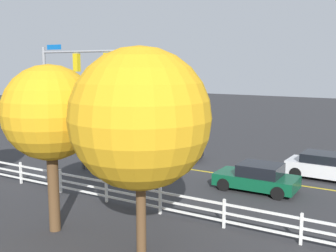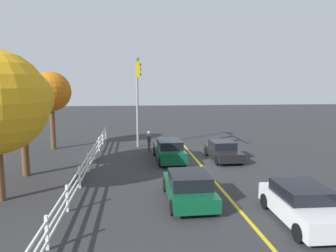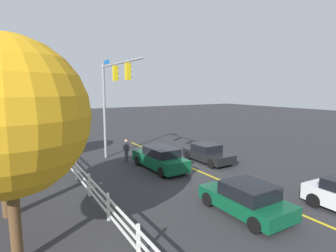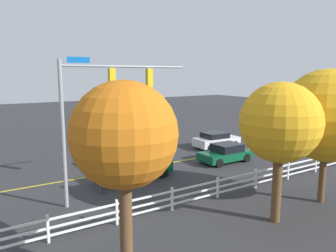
# 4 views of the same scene
# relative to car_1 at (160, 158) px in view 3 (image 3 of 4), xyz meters

# --- Properties ---
(ground_plane) EXTENTS (120.00, 120.00, 0.00)m
(ground_plane) POSITION_rel_car_1_xyz_m (-0.66, -1.95, -0.73)
(ground_plane) COLOR #2D2D30
(lane_center_stripe) EXTENTS (28.00, 0.16, 0.01)m
(lane_center_stripe) POSITION_rel_car_1_xyz_m (-4.66, -1.95, -0.73)
(lane_center_stripe) COLOR gold
(lane_center_stripe) RESTS_ON ground_plane
(signal_assembly) EXTENTS (7.07, 0.37, 7.36)m
(signal_assembly) POSITION_rel_car_1_xyz_m (3.05, 2.10, 4.42)
(signal_assembly) COLOR gray
(signal_assembly) RESTS_ON ground_plane
(car_1) EXTENTS (4.73, 1.97, 1.50)m
(car_1) POSITION_rel_car_1_xyz_m (0.00, 0.00, 0.00)
(car_1) COLOR #0C4C2D
(car_1) RESTS_ON ground_plane
(car_2) EXTENTS (3.97, 1.92, 1.31)m
(car_2) POSITION_rel_car_1_xyz_m (-0.25, -3.84, -0.10)
(car_2) COLOR black
(car_2) RESTS_ON ground_plane
(car_3) EXTENTS (4.00, 2.02, 1.37)m
(car_3) POSITION_rel_car_1_xyz_m (-7.54, 0.02, -0.07)
(car_3) COLOR #0C4C2D
(car_3) RESTS_ON ground_plane
(pedestrian) EXTENTS (0.43, 0.31, 1.69)m
(pedestrian) POSITION_rel_car_1_xyz_m (2.74, 1.26, 0.19)
(pedestrian) COLOR #3F3F42
(pedestrian) RESTS_ON ground_plane
(white_rail_fence) EXTENTS (26.10, 0.10, 1.15)m
(white_rail_fence) POSITION_rel_car_1_xyz_m (-3.66, 5.25, -0.13)
(white_rail_fence) COLOR white
(white_rail_fence) RESTS_ON ground_plane
(tree_2) EXTENTS (4.62, 4.62, 6.82)m
(tree_2) POSITION_rel_car_1_xyz_m (-6.39, 8.50, 3.77)
(tree_2) COLOR brown
(tree_2) RESTS_ON ground_plane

